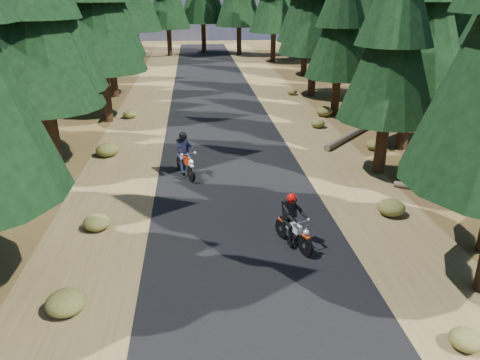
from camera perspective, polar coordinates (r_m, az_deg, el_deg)
The scene contains 9 objects.
ground at distance 14.77m, azimuth 0.58°, elevation -6.15°, with size 120.00×120.00×0.00m, color #452E18.
road at distance 19.30m, azimuth -1.02°, elevation 0.88°, with size 6.00×100.00×0.01m, color black.
shoulder_l at distance 19.50m, azimuth -14.62°, elevation 0.37°, with size 3.20×100.00×0.01m, color brown.
shoulder_r at distance 20.17m, azimuth 12.12°, elevation 1.32°, with size 3.20×100.00×0.01m, color brown.
log_near at distance 24.85m, azimuth 13.61°, elevation 5.53°, with size 0.32×0.32×6.01m, color #4C4233.
log_far at distance 18.84m, azimuth 25.16°, elevation -1.49°, with size 0.24×0.24×4.60m, color #4C4233.
understory_shrubs at distance 20.56m, azimuth -0.04°, elevation 3.01°, with size 14.91×30.41×0.61m.
rider_lead at distance 13.73m, azimuth 6.55°, elevation -6.04°, with size 1.23×1.89×1.62m.
rider_follow at distance 18.88m, azimuth -6.67°, elevation 2.19°, with size 1.26×2.10×1.80m.
Camera 1 is at (-1.43, -12.93, 6.99)m, focal length 35.00 mm.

